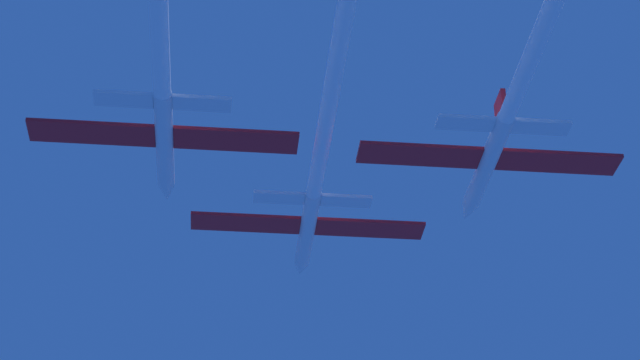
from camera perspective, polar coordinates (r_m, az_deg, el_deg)
jet_lead at (r=86.16m, az=-0.02°, el=1.09°), size 19.65×47.32×3.25m
jet_left_wing at (r=73.97m, az=-8.07°, el=7.19°), size 19.65×49.95×3.25m
jet_right_wing at (r=74.54m, az=10.74°, el=6.44°), size 19.65×53.07×3.25m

